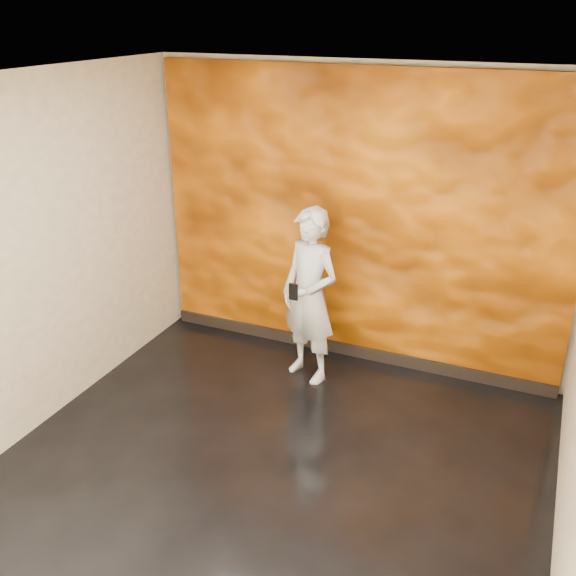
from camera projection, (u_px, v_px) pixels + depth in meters
The scene contains 5 objects.
room at pixel (265, 303), 4.25m from camera, with size 4.02×4.02×2.81m.
feature_wall at pixel (356, 222), 5.90m from camera, with size 3.90×0.06×2.75m, color orange.
baseboard at pixel (349, 349), 6.40m from camera, with size 3.90×0.04×0.12m, color black.
man at pixel (310, 296), 5.75m from camera, with size 0.60×0.39×1.63m, color #9CA1AB.
phone at pixel (293, 292), 5.57m from camera, with size 0.08×0.02×0.15m, color black.
Camera 1 is at (1.67, -3.46, 3.21)m, focal length 40.00 mm.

